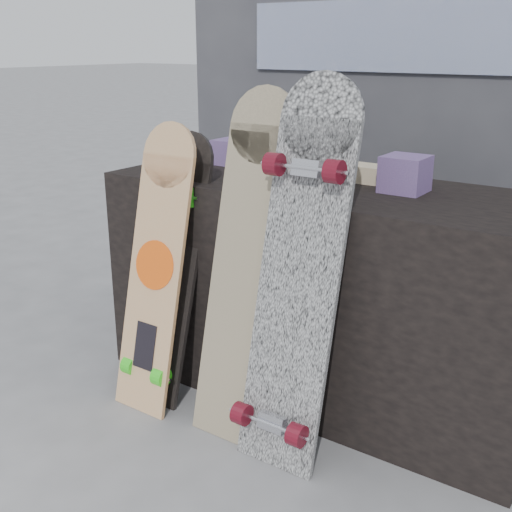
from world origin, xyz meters
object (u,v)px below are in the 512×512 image
Objects in this scene: longboard_geisha at (157,261)px; skateboard_dark at (171,265)px; vendor_table at (322,290)px; longboard_celtic at (247,256)px; longboard_cascadia at (299,268)px.

longboard_geisha is 0.08m from skateboard_dark.
vendor_table is 1.39× the size of longboard_celtic.
vendor_table is 0.62m from longboard_geisha.
longboard_geisha is (-0.45, -0.40, 0.14)m from vendor_table.
vendor_table is at bearing 74.76° from longboard_celtic.
longboard_cascadia is (0.22, -0.04, 0.01)m from longboard_celtic.
skateboard_dark is at bearing 174.33° from longboard_cascadia.
longboard_cascadia is 1.23× the size of skateboard_dark.
longboard_geisha is 0.89× the size of longboard_celtic.
longboard_celtic is at bearing -3.20° from skateboard_dark.
longboard_cascadia is 0.59m from skateboard_dark.
longboard_geisha is 1.04× the size of skateboard_dark.
longboard_cascadia reaches higher than longboard_celtic.
longboard_cascadia is (0.13, -0.38, 0.22)m from vendor_table.
longboard_cascadia reaches higher than skateboard_dark.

